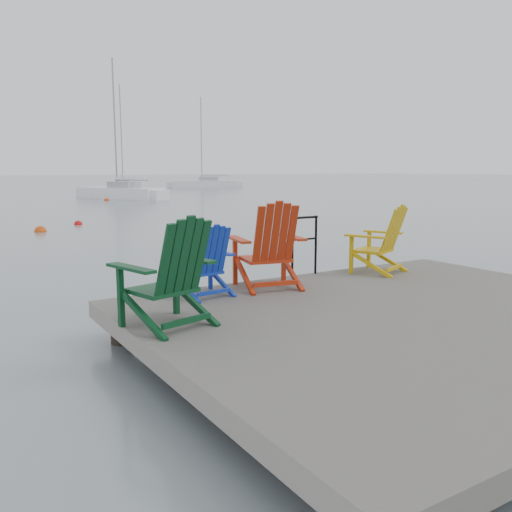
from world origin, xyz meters
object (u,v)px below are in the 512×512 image
chair_yellow (381,239)px  buoy_a (40,232)px  buoy_b (78,225)px  buoy_c (107,201)px  chair_blue (205,261)px  handrail (304,240)px  sailboat_far (206,185)px  chair_red (269,245)px  chair_green (170,272)px  sailboat_near (121,194)px  sailboat_mid (123,185)px  buoy_d (88,196)px

chair_yellow → buoy_a: (-2.64, 13.30, -1.02)m
buoy_b → buoy_c: 16.34m
chair_blue → buoy_c: size_ratio=2.56×
handrail → buoy_a: size_ratio=2.21×
chair_yellow → sailboat_far: bearing=43.8°
chair_red → buoy_b: size_ratio=3.69×
sailboat_far → buoy_b: (-23.08, -35.34, -0.36)m
sailboat_far → chair_yellow: bearing=-178.1°
sailboat_far → buoy_a: (-24.78, -37.14, -0.36)m
chair_yellow → chair_green: bearing=172.0°
handrail → sailboat_near: bearing=76.8°
sailboat_mid → buoy_c: (-8.41, -22.17, -0.36)m
sailboat_near → buoy_c: sailboat_near is taller
chair_green → sailboat_mid: (17.06, 53.63, -0.71)m
sailboat_far → chair_blue: bearing=179.1°
buoy_b → buoy_d: same height
chair_yellow → sailboat_near: (6.28, 32.14, -0.67)m
chair_red → buoy_d: (7.52, 38.05, -1.09)m
chair_green → buoy_a: (1.30, 14.32, -1.07)m
buoy_a → buoy_c: size_ratio=1.15×
chair_red → buoy_d: 38.80m
chair_red → buoy_d: chair_red is taller
chair_green → buoy_b: (3.00, 16.13, -1.07)m
chair_yellow → buoy_c: chair_yellow is taller
handrail → buoy_c: bearing=79.0°
sailboat_near → sailboat_far: size_ratio=0.96×
chair_red → sailboat_far: 55.98m
chair_yellow → sailboat_near: sailboat_near is taller
sailboat_near → buoy_c: (-1.57, -1.70, -0.36)m
buoy_c → buoy_d: buoy_c is taller
buoy_a → sailboat_mid: bearing=68.2°
sailboat_mid → buoy_d: sailboat_mid is taller
sailboat_near → handrail: bearing=-128.0°
sailboat_far → buoy_d: (-16.71, -12.41, -0.36)m
buoy_d → chair_yellow: bearing=-98.1°
buoy_a → chair_yellow: bearing=-78.8°
chair_yellow → buoy_a: bearing=78.7°
sailboat_near → buoy_d: 5.96m
chair_blue → buoy_d: chair_blue is taller
chair_green → chair_red: 2.10m
chair_yellow → chair_red: bearing=158.1°
sailboat_far → chair_red: bearing=180.0°
sailboat_near → buoy_a: size_ratio=24.69×
handrail → sailboat_mid: sailboat_mid is taller
handrail → sailboat_mid: bearing=74.7°
chair_yellow → buoy_d: size_ratio=3.31×
buoy_c → handrail: bearing=-101.0°
sailboat_far → buoy_d: 20.82m
sailboat_mid → buoy_b: bearing=-90.8°
sailboat_far → buoy_b: sailboat_far is taller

